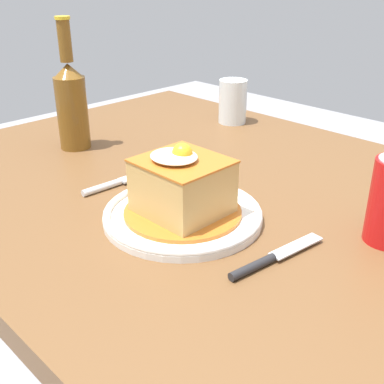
{
  "coord_description": "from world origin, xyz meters",
  "views": [
    {
      "loc": [
        0.55,
        -0.57,
        1.11
      ],
      "look_at": [
        0.07,
        -0.1,
        0.79
      ],
      "focal_mm": 45.2,
      "sensor_mm": 36.0,
      "label": 1
    }
  ],
  "objects_px": {
    "fork": "(112,184)",
    "beer_bottle_amber": "(71,102)",
    "main_plate": "(183,214)",
    "knife": "(266,261)",
    "drinking_glass": "(233,104)"
  },
  "relations": [
    {
      "from": "fork",
      "to": "beer_bottle_amber",
      "type": "distance_m",
      "value": 0.25
    },
    {
      "from": "main_plate",
      "to": "knife",
      "type": "bearing_deg",
      "value": -3.0
    },
    {
      "from": "main_plate",
      "to": "fork",
      "type": "height_order",
      "value": "main_plate"
    },
    {
      "from": "drinking_glass",
      "to": "knife",
      "type": "bearing_deg",
      "value": -45.04
    },
    {
      "from": "main_plate",
      "to": "beer_bottle_amber",
      "type": "height_order",
      "value": "beer_bottle_amber"
    },
    {
      "from": "main_plate",
      "to": "knife",
      "type": "height_order",
      "value": "main_plate"
    },
    {
      "from": "main_plate",
      "to": "beer_bottle_amber",
      "type": "distance_m",
      "value": 0.41
    },
    {
      "from": "fork",
      "to": "beer_bottle_amber",
      "type": "xyz_separation_m",
      "value": [
        -0.22,
        0.07,
        0.09
      ]
    },
    {
      "from": "knife",
      "to": "beer_bottle_amber",
      "type": "relative_size",
      "value": 0.62
    },
    {
      "from": "knife",
      "to": "fork",
      "type": "bearing_deg",
      "value": 179.66
    },
    {
      "from": "fork",
      "to": "knife",
      "type": "distance_m",
      "value": 0.34
    },
    {
      "from": "main_plate",
      "to": "knife",
      "type": "relative_size",
      "value": 1.47
    },
    {
      "from": "main_plate",
      "to": "fork",
      "type": "relative_size",
      "value": 1.72
    },
    {
      "from": "main_plate",
      "to": "drinking_glass",
      "type": "bearing_deg",
      "value": 122.49
    },
    {
      "from": "beer_bottle_amber",
      "to": "drinking_glass",
      "type": "height_order",
      "value": "beer_bottle_amber"
    }
  ]
}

